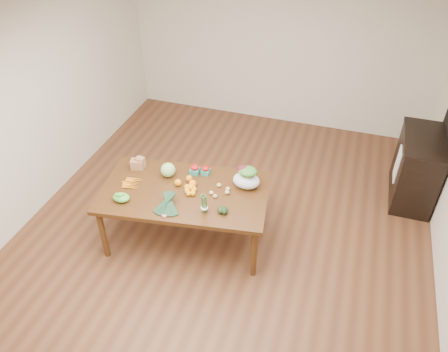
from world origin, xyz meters
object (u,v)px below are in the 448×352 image
(salad_bag, at_px, (246,178))
(kale_bunch, at_px, (166,205))
(paper_bag, at_px, (137,163))
(asparagus_bundle, at_px, (204,203))
(dining_table, at_px, (186,215))
(mandarin_cluster, at_px, (191,188))
(cabbage, at_px, (168,170))
(cabinet, at_px, (416,168))

(salad_bag, bearing_deg, kale_bunch, -137.05)
(paper_bag, bearing_deg, asparagus_bundle, -25.61)
(dining_table, relative_size, mandarin_cluster, 10.60)
(cabbage, bearing_deg, dining_table, -35.47)
(cabinet, relative_size, paper_bag, 4.99)
(cabinet, bearing_deg, cabbage, -152.94)
(asparagus_bundle, bearing_deg, cabbage, 134.77)
(cabbage, distance_m, asparagus_bundle, 0.79)
(kale_bunch, bearing_deg, paper_bag, 129.01)
(mandarin_cluster, bearing_deg, kale_bunch, -109.46)
(dining_table, height_order, salad_bag, salad_bag)
(kale_bunch, height_order, asparagus_bundle, asparagus_bundle)
(dining_table, relative_size, kale_bunch, 4.77)
(dining_table, distance_m, asparagus_bundle, 0.67)
(mandarin_cluster, bearing_deg, dining_table, -175.35)
(cabbage, relative_size, asparagus_bundle, 0.70)
(paper_bag, distance_m, salad_bag, 1.36)
(mandarin_cluster, relative_size, asparagus_bundle, 0.72)
(cabbage, height_order, mandarin_cluster, cabbage)
(mandarin_cluster, distance_m, kale_bunch, 0.40)
(dining_table, height_order, mandarin_cluster, mandarin_cluster)
(paper_bag, bearing_deg, cabinet, 23.63)
(mandarin_cluster, height_order, kale_bunch, kale_bunch)
(paper_bag, bearing_deg, mandarin_cluster, -16.01)
(mandarin_cluster, bearing_deg, salad_bag, 26.20)
(paper_bag, bearing_deg, salad_bag, 2.47)
(cabinet, height_order, salad_bag, salad_bag)
(dining_table, relative_size, cabbage, 10.87)
(cabbage, height_order, asparagus_bundle, asparagus_bundle)
(mandarin_cluster, relative_size, salad_bag, 0.57)
(cabbage, bearing_deg, paper_bag, 176.02)
(dining_table, bearing_deg, paper_bag, 153.59)
(cabbage, relative_size, salad_bag, 0.56)
(cabbage, bearing_deg, kale_bunch, -68.13)
(salad_bag, bearing_deg, asparagus_bundle, -118.93)
(paper_bag, distance_m, cabbage, 0.42)
(cabinet, distance_m, kale_bunch, 3.41)
(cabinet, xyz_separation_m, mandarin_cluster, (-2.55, -1.69, 0.33))
(cabinet, xyz_separation_m, cabbage, (-2.92, -1.49, 0.37))
(dining_table, xyz_separation_m, salad_bag, (0.66, 0.29, 0.50))
(dining_table, xyz_separation_m, cabinet, (2.63, 1.69, 0.10))
(dining_table, bearing_deg, cabbage, 136.30)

